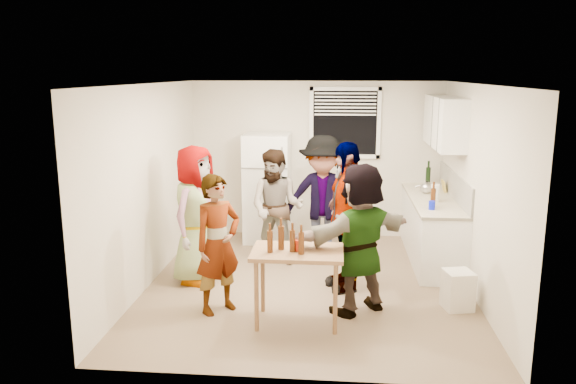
# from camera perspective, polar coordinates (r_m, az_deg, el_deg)

# --- Properties ---
(room) EXTENTS (4.00, 4.50, 2.50)m
(room) POSITION_cam_1_polar(r_m,az_deg,el_deg) (7.22, 2.05, -9.35)
(room) COLOR beige
(room) RESTS_ON ground
(window) EXTENTS (1.12, 0.10, 1.06)m
(window) POSITION_cam_1_polar(r_m,az_deg,el_deg) (8.95, 5.80, 7.00)
(window) COLOR white
(window) RESTS_ON room
(refrigerator) EXTENTS (0.70, 0.70, 1.70)m
(refrigerator) POSITION_cam_1_polar(r_m,az_deg,el_deg) (8.84, -2.11, 0.43)
(refrigerator) COLOR white
(refrigerator) RESTS_ON ground
(counter_lower) EXTENTS (0.60, 2.20, 0.86)m
(counter_lower) POSITION_cam_1_polar(r_m,az_deg,el_deg) (8.28, 14.37, -3.76)
(counter_lower) COLOR white
(counter_lower) RESTS_ON ground
(countertop) EXTENTS (0.64, 2.22, 0.04)m
(countertop) POSITION_cam_1_polar(r_m,az_deg,el_deg) (8.17, 14.53, -0.72)
(countertop) COLOR beige
(countertop) RESTS_ON counter_lower
(backsplash) EXTENTS (0.03, 2.20, 0.36)m
(backsplash) POSITION_cam_1_polar(r_m,az_deg,el_deg) (8.18, 16.58, 0.61)
(backsplash) COLOR beige
(backsplash) RESTS_ON countertop
(upper_cabinets) EXTENTS (0.34, 1.60, 0.70)m
(upper_cabinets) POSITION_cam_1_polar(r_m,az_deg,el_deg) (8.22, 15.61, 6.86)
(upper_cabinets) COLOR white
(upper_cabinets) RESTS_ON room
(kettle) EXTENTS (0.28, 0.25, 0.20)m
(kettle) POSITION_cam_1_polar(r_m,az_deg,el_deg) (8.46, 13.87, -0.11)
(kettle) COLOR silver
(kettle) RESTS_ON countertop
(paper_towel) EXTENTS (0.11, 0.11, 0.24)m
(paper_towel) POSITION_cam_1_polar(r_m,az_deg,el_deg) (7.93, 14.67, -0.96)
(paper_towel) COLOR white
(paper_towel) RESTS_ON countertop
(wine_bottle) EXTENTS (0.07, 0.07, 0.29)m
(wine_bottle) POSITION_cam_1_polar(r_m,az_deg,el_deg) (9.00, 13.99, 0.61)
(wine_bottle) COLOR black
(wine_bottle) RESTS_ON countertop
(beer_bottle_counter) EXTENTS (0.07, 0.07, 0.25)m
(beer_bottle_counter) POSITION_cam_1_polar(r_m,az_deg,el_deg) (7.60, 14.48, -1.51)
(beer_bottle_counter) COLOR #47230C
(beer_bottle_counter) RESTS_ON countertop
(blue_cup) EXTENTS (0.08, 0.08, 0.11)m
(blue_cup) POSITION_cam_1_polar(r_m,az_deg,el_deg) (7.48, 14.38, -1.73)
(blue_cup) COLOR #0B17D3
(blue_cup) RESTS_ON countertop
(picture_frame) EXTENTS (0.02, 0.20, 0.17)m
(picture_frame) POSITION_cam_1_polar(r_m,az_deg,el_deg) (8.61, 15.54, 0.59)
(picture_frame) COLOR gold
(picture_frame) RESTS_ON countertop
(trash_bin) EXTENTS (0.36, 0.36, 0.44)m
(trash_bin) POSITION_cam_1_polar(r_m,az_deg,el_deg) (6.72, 16.88, -9.29)
(trash_bin) COLOR silver
(trash_bin) RESTS_ON ground
(serving_table) EXTENTS (0.96, 0.64, 0.81)m
(serving_table) POSITION_cam_1_polar(r_m,az_deg,el_deg) (6.21, 0.94, -13.06)
(serving_table) COLOR brown
(serving_table) RESTS_ON ground
(beer_bottle_table) EXTENTS (0.07, 0.07, 0.25)m
(beer_bottle_table) POSITION_cam_1_polar(r_m,az_deg,el_deg) (5.95, -0.71, -5.83)
(beer_bottle_table) COLOR #47230C
(beer_bottle_table) RESTS_ON serving_table
(red_cup) EXTENTS (0.09, 0.09, 0.12)m
(red_cup) POSITION_cam_1_polar(r_m,az_deg,el_deg) (5.90, 1.10, -5.98)
(red_cup) COLOR #9D1E08
(red_cup) RESTS_ON serving_table
(guest_grey) EXTENTS (1.94, 1.36, 0.56)m
(guest_grey) POSITION_cam_1_polar(r_m,az_deg,el_deg) (7.43, -9.11, -8.86)
(guest_grey) COLOR gray
(guest_grey) RESTS_ON ground
(guest_stripe) EXTENTS (1.52, 1.50, 0.37)m
(guest_stripe) POSITION_cam_1_polar(r_m,az_deg,el_deg) (6.53, -6.95, -11.84)
(guest_stripe) COLOR #141933
(guest_stripe) RESTS_ON ground
(guest_back_left) EXTENTS (1.07, 1.73, 0.61)m
(guest_back_left) POSITION_cam_1_polar(r_m,az_deg,el_deg) (7.97, -1.13, -7.22)
(guest_back_left) COLOR brown
(guest_back_left) RESTS_ON ground
(guest_back_right) EXTENTS (1.18, 1.81, 0.66)m
(guest_back_right) POSITION_cam_1_polar(r_m,az_deg,el_deg) (8.10, 3.44, -6.92)
(guest_back_right) COLOR #3A3A3F
(guest_back_right) RESTS_ON ground
(guest_black) EXTENTS (2.09, 1.62, 0.45)m
(guest_black) POSITION_cam_1_polar(r_m,az_deg,el_deg) (7.15, 5.77, -9.62)
(guest_black) COLOR black
(guest_black) RESTS_ON ground
(guest_orange) EXTENTS (2.27, 2.30, 0.50)m
(guest_orange) POSITION_cam_1_polar(r_m,az_deg,el_deg) (6.53, 7.15, -11.84)
(guest_orange) COLOR tan
(guest_orange) RESTS_ON ground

